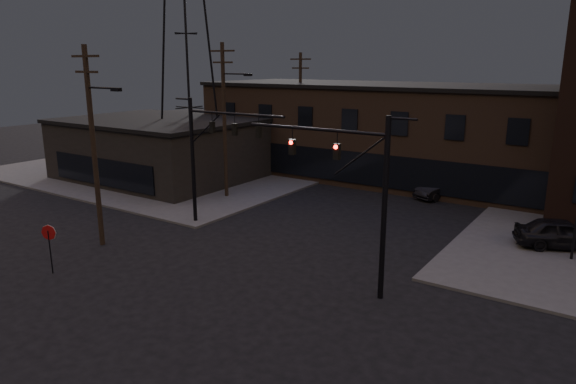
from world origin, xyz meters
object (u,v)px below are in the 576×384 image
(traffic_signal_far, at_px, (207,148))
(car_crossing, at_px, (441,189))
(stop_sign, at_px, (49,238))
(parked_car_lot_a, at_px, (562,233))
(traffic_signal_near, at_px, (361,186))

(traffic_signal_far, xyz_separation_m, car_crossing, (9.89, 15.06, -4.29))
(stop_sign, distance_m, car_crossing, 27.45)
(traffic_signal_far, height_order, parked_car_lot_a, traffic_signal_far)
(traffic_signal_far, relative_size, stop_sign, 3.23)
(traffic_signal_near, xyz_separation_m, car_crossing, (-2.19, 18.56, -4.21))
(traffic_signal_far, height_order, car_crossing, traffic_signal_far)
(stop_sign, relative_size, car_crossing, 0.56)
(traffic_signal_near, height_order, parked_car_lot_a, traffic_signal_near)
(parked_car_lot_a, xyz_separation_m, car_crossing, (-9.14, 7.52, -0.25))
(parked_car_lot_a, bearing_deg, traffic_signal_far, 88.03)
(car_crossing, bearing_deg, traffic_signal_far, -99.74)
(traffic_signal_far, bearing_deg, stop_sign, -97.32)
(traffic_signal_near, height_order, car_crossing, traffic_signal_near)
(parked_car_lot_a, bearing_deg, stop_sign, 107.20)
(parked_car_lot_a, distance_m, car_crossing, 11.84)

